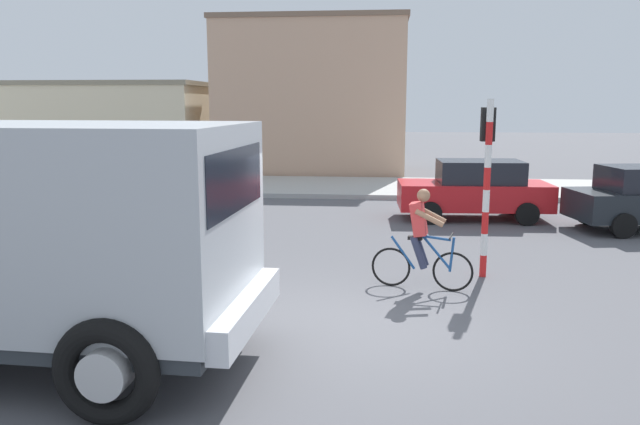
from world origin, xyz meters
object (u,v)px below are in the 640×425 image
cyclist (422,239)px  car_red_near (475,189)px  truck_foreground (26,229)px  traffic_light_pole (487,163)px  car_white_mid (99,194)px

cyclist → car_red_near: size_ratio=0.42×
truck_foreground → car_red_near: size_ratio=1.36×
traffic_light_pole → cyclist: bearing=-141.0°
car_red_near → car_white_mid: 9.92m
truck_foreground → cyclist: (4.84, 3.59, -0.80)m
car_red_near → car_white_mid: same height
traffic_light_pole → car_red_near: (0.65, 5.73, -1.25)m
traffic_light_pole → car_red_near: bearing=83.6°
cyclist → truck_foreground: bearing=-143.4°
cyclist → car_red_near: cyclist is taller
car_red_near → car_white_mid: size_ratio=1.01×
cyclist → car_white_mid: cyclist is taller
traffic_light_pole → car_red_near: 5.90m
truck_foreground → car_red_near: 12.28m
car_white_mid → cyclist: bearing=-31.4°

